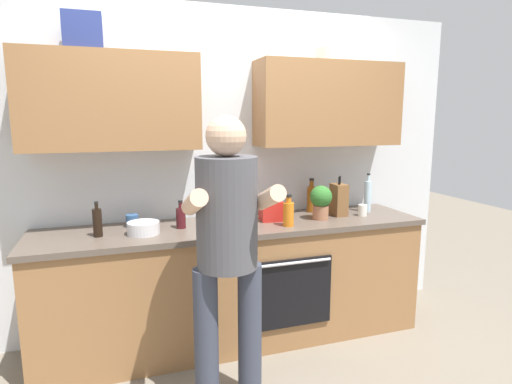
{
  "coord_description": "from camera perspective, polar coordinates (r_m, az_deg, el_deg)",
  "views": [
    {
      "loc": [
        -0.81,
        -2.91,
        1.67
      ],
      "look_at": [
        0.12,
        -0.1,
        1.15
      ],
      "focal_mm": 29.82,
      "sensor_mm": 36.0,
      "label": 1
    }
  ],
  "objects": [
    {
      "name": "bottle_vinegar",
      "position": [
        3.17,
        -2.39,
        -1.73
      ],
      "size": [
        0.05,
        0.05,
        0.3
      ],
      "color": "brown",
      "rests_on": "counter"
    },
    {
      "name": "person_standing",
      "position": [
        2.38,
        -3.85,
        -6.61
      ],
      "size": [
        0.49,
        0.45,
        1.68
      ],
      "color": "#383D4C",
      "rests_on": "ground"
    },
    {
      "name": "back_wall_unit",
      "position": [
        3.29,
        -4.17,
        6.91
      ],
      "size": [
        4.0,
        0.38,
        2.5
      ],
      "color": "silver",
      "rests_on": "ground"
    },
    {
      "name": "ground_plane",
      "position": [
        3.45,
        -2.58,
        -18.99
      ],
      "size": [
        12.0,
        12.0,
        0.0
      ],
      "primitive_type": "plane",
      "color": "#756B5B"
    },
    {
      "name": "bottle_juice",
      "position": [
        3.05,
        4.38,
        -2.83
      ],
      "size": [
        0.08,
        0.08,
        0.23
      ],
      "color": "orange",
      "rests_on": "counter"
    },
    {
      "name": "potted_herb",
      "position": [
        3.27,
        8.7,
        -1.13
      ],
      "size": [
        0.17,
        0.17,
        0.26
      ],
      "color": "#9E6647",
      "rests_on": "counter"
    },
    {
      "name": "cup_tea",
      "position": [
        3.16,
        -16.28,
        -3.73
      ],
      "size": [
        0.09,
        0.09,
        0.09
      ],
      "primitive_type": "cylinder",
      "color": "#33598C",
      "rests_on": "counter"
    },
    {
      "name": "bottle_soda",
      "position": [
        3.13,
        -5.61,
        -2.6
      ],
      "size": [
        0.08,
        0.08,
        0.24
      ],
      "color": "#198C33",
      "rests_on": "counter"
    },
    {
      "name": "grocery_bag_crisps",
      "position": [
        3.22,
        2.03,
        -2.49
      ],
      "size": [
        0.18,
        0.18,
        0.15
      ],
      "primitive_type": "cube",
      "rotation": [
        0.0,
        0.0,
        -0.12
      ],
      "color": "red",
      "rests_on": "counter"
    },
    {
      "name": "mixing_bowl",
      "position": [
        2.95,
        -14.86,
        -4.68
      ],
      "size": [
        0.21,
        0.21,
        0.08
      ],
      "primitive_type": "cylinder",
      "color": "silver",
      "rests_on": "counter"
    },
    {
      "name": "bottle_water",
      "position": [
        3.62,
        14.75,
        -0.5
      ],
      "size": [
        0.06,
        0.06,
        0.32
      ],
      "color": "silver",
      "rests_on": "counter"
    },
    {
      "name": "bottle_syrup",
      "position": [
        3.53,
        7.43,
        -0.82
      ],
      "size": [
        0.07,
        0.07,
        0.28
      ],
      "color": "#8C4C14",
      "rests_on": "counter"
    },
    {
      "name": "knife_block",
      "position": [
        3.44,
        11.05,
        -1.01
      ],
      "size": [
        0.1,
        0.14,
        0.31
      ],
      "color": "brown",
      "rests_on": "counter"
    },
    {
      "name": "bottle_wine",
      "position": [
        3.04,
        -10.05,
        -3.36
      ],
      "size": [
        0.07,
        0.07,
        0.2
      ],
      "color": "#471419",
      "rests_on": "counter"
    },
    {
      "name": "counter",
      "position": [
        3.26,
        -2.62,
        -12.03
      ],
      "size": [
        2.84,
        0.67,
        0.9
      ],
      "color": "olive",
      "rests_on": "ground"
    },
    {
      "name": "cup_coffee",
      "position": [
        3.48,
        14.09,
        -2.38
      ],
      "size": [
        0.07,
        0.07,
        0.09
      ],
      "primitive_type": "cylinder",
      "color": "white",
      "rests_on": "counter"
    },
    {
      "name": "bottle_soy",
      "position": [
        2.96,
        -20.51,
        -3.8
      ],
      "size": [
        0.06,
        0.06,
        0.23
      ],
      "color": "black",
      "rests_on": "counter"
    }
  ]
}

